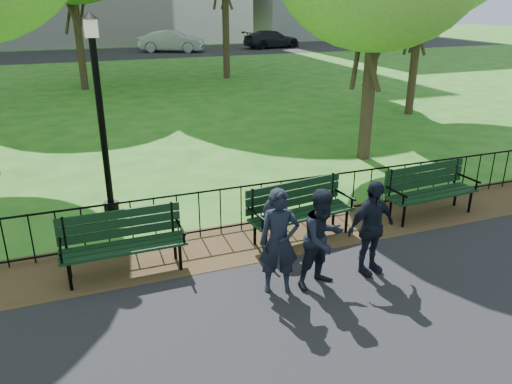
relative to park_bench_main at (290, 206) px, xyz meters
name	(u,v)px	position (x,y,z in m)	size (l,w,h in m)	color
ground	(319,276)	(-0.05, -1.26, -0.69)	(120.00, 120.00, 0.00)	#1C5D18
dirt_strip	(281,236)	(-0.05, 0.24, -0.67)	(60.00, 1.60, 0.01)	#322514
far_street	(108,54)	(-0.05, 33.74, -0.68)	(70.00, 9.00, 0.01)	black
iron_fence	(271,202)	(-0.05, 0.74, -0.19)	(24.06, 0.06, 1.00)	black
park_bench_main	(290,206)	(0.00, 0.00, 0.00)	(2.04, 0.87, 1.12)	black
park_bench_left_a	(122,236)	(-2.89, -0.02, -0.06)	(1.93, 0.61, 1.09)	black
park_bench_right_a	(429,185)	(3.09, 0.11, -0.05)	(1.98, 0.73, 1.11)	black
lamppost	(100,109)	(-2.85, 2.62, 1.43)	(0.35, 0.35, 3.88)	black
person_left	(279,242)	(-0.82, -1.41, 0.13)	(0.59, 0.38, 1.61)	black
person_mid	(323,239)	(-0.15, -1.50, 0.10)	(0.75, 0.39, 1.55)	black
person_right	(371,228)	(0.73, -1.43, 0.10)	(0.91, 0.37, 1.55)	black
sedan_silver	(172,41)	(4.90, 33.41, 0.15)	(1.75, 5.02, 1.65)	#9B9EA2
sedan_dark	(272,39)	(13.57, 33.65, 0.05)	(2.02, 4.97, 1.44)	black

